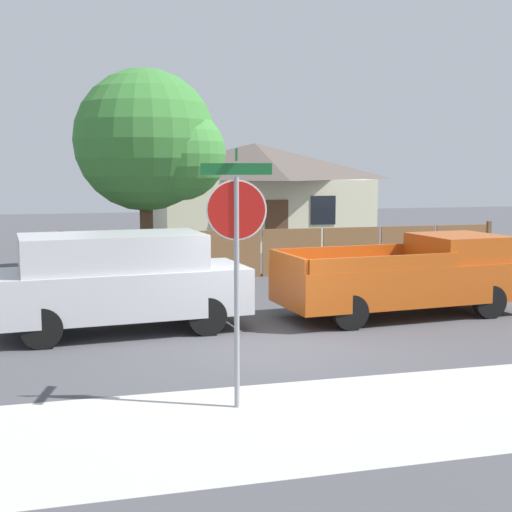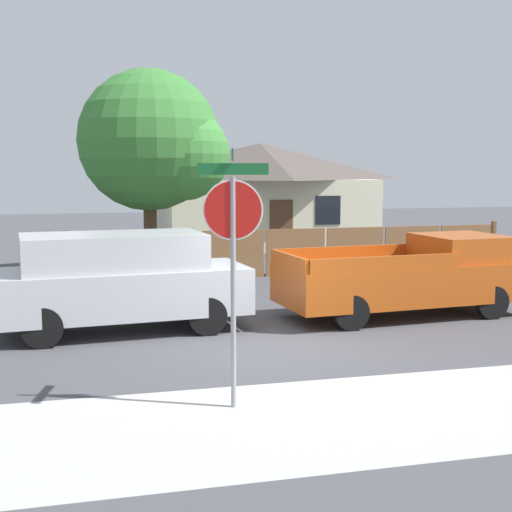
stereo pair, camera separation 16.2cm
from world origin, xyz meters
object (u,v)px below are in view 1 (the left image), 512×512
orange_pickup (409,276)px  oak_tree (152,144)px  house (255,192)px  stop_sign (236,233)px  red_suv (118,280)px

orange_pickup → oak_tree: bearing=116.9°
house → oak_tree: bearing=-124.5°
house → oak_tree: size_ratio=1.46×
house → orange_pickup: 15.04m
orange_pickup → stop_sign: bearing=-140.3°
orange_pickup → stop_sign: stop_sign is taller
oak_tree → orange_pickup: size_ratio=1.11×
house → stop_sign: bearing=-105.6°
house → stop_sign: size_ratio=2.60×
oak_tree → red_suv: size_ratio=1.21×
oak_tree → house: bearing=55.5°
red_suv → orange_pickup: 6.24m
house → orange_pickup: size_ratio=1.62×
red_suv → stop_sign: size_ratio=1.47×
house → red_suv: bearing=-114.3°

